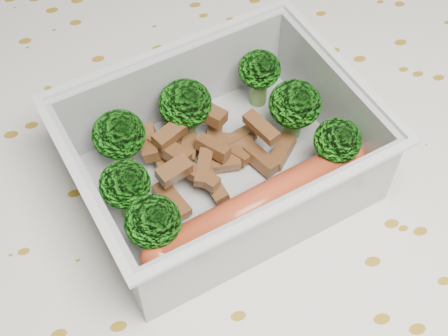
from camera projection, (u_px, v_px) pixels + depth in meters
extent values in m
cube|color=brown|center=(210.00, 203.00, 0.43)|extent=(1.40, 0.90, 0.04)
cube|color=silver|center=(209.00, 184.00, 0.41)|extent=(1.46, 0.96, 0.01)
cube|color=silver|center=(221.00, 178.00, 0.40)|extent=(0.19, 0.16, 0.00)
cube|color=silver|center=(175.00, 85.00, 0.41)|extent=(0.16, 0.04, 0.06)
cube|color=silver|center=(276.00, 228.00, 0.35)|extent=(0.16, 0.04, 0.06)
cube|color=silver|center=(331.00, 100.00, 0.40)|extent=(0.03, 0.12, 0.06)
cube|color=silver|center=(96.00, 207.00, 0.36)|extent=(0.03, 0.12, 0.06)
cube|color=silver|center=(168.00, 48.00, 0.39)|extent=(0.17, 0.05, 0.00)
cube|color=silver|center=(284.00, 206.00, 0.32)|extent=(0.17, 0.05, 0.00)
cube|color=silver|center=(344.00, 66.00, 0.38)|extent=(0.04, 0.13, 0.00)
cube|color=silver|center=(79.00, 182.00, 0.33)|extent=(0.04, 0.13, 0.00)
cylinder|color=#608C3F|center=(123.00, 155.00, 0.40)|extent=(0.01, 0.01, 0.02)
ellipsoid|color=#1F8414|center=(119.00, 134.00, 0.38)|extent=(0.03, 0.03, 0.03)
cylinder|color=#608C3F|center=(187.00, 124.00, 0.42)|extent=(0.01, 0.01, 0.02)
ellipsoid|color=#1F8414|center=(185.00, 104.00, 0.40)|extent=(0.03, 0.03, 0.03)
cylinder|color=#608C3F|center=(258.00, 91.00, 0.43)|extent=(0.01, 0.01, 0.02)
ellipsoid|color=#1F8414|center=(260.00, 69.00, 0.41)|extent=(0.03, 0.03, 0.02)
cylinder|color=#608C3F|center=(129.00, 203.00, 0.38)|extent=(0.01, 0.01, 0.02)
ellipsoid|color=#1F8414|center=(125.00, 184.00, 0.36)|extent=(0.03, 0.03, 0.03)
cylinder|color=#608C3F|center=(292.00, 125.00, 0.41)|extent=(0.01, 0.01, 0.02)
ellipsoid|color=#1F8414|center=(295.00, 104.00, 0.40)|extent=(0.03, 0.03, 0.03)
cylinder|color=#608C3F|center=(156.00, 240.00, 0.36)|extent=(0.01, 0.01, 0.02)
ellipsoid|color=#1F8414|center=(153.00, 221.00, 0.35)|extent=(0.03, 0.03, 0.03)
cylinder|color=#608C3F|center=(333.00, 161.00, 0.40)|extent=(0.01, 0.01, 0.02)
ellipsoid|color=#1F8414|center=(338.00, 140.00, 0.38)|extent=(0.03, 0.03, 0.03)
cube|color=brown|center=(158.00, 153.00, 0.41)|extent=(0.01, 0.03, 0.01)
cube|color=brown|center=(188.00, 148.00, 0.41)|extent=(0.02, 0.02, 0.01)
cube|color=brown|center=(236.00, 143.00, 0.41)|extent=(0.03, 0.02, 0.01)
cube|color=brown|center=(219.00, 162.00, 0.40)|extent=(0.03, 0.01, 0.01)
cube|color=brown|center=(174.00, 171.00, 0.38)|extent=(0.02, 0.02, 0.01)
cube|color=brown|center=(261.00, 127.00, 0.39)|extent=(0.02, 0.03, 0.01)
cube|color=brown|center=(282.00, 151.00, 0.41)|extent=(0.03, 0.03, 0.01)
cube|color=brown|center=(261.00, 160.00, 0.40)|extent=(0.02, 0.03, 0.01)
cube|color=brown|center=(149.00, 143.00, 0.40)|extent=(0.01, 0.03, 0.01)
cube|color=brown|center=(170.00, 134.00, 0.39)|extent=(0.02, 0.02, 0.01)
cube|color=brown|center=(203.00, 167.00, 0.39)|extent=(0.02, 0.03, 0.01)
cube|color=brown|center=(235.00, 153.00, 0.40)|extent=(0.02, 0.02, 0.01)
cube|color=brown|center=(198.00, 175.00, 0.38)|extent=(0.03, 0.03, 0.01)
cube|color=brown|center=(172.00, 200.00, 0.38)|extent=(0.02, 0.03, 0.01)
cube|color=brown|center=(176.00, 150.00, 0.41)|extent=(0.03, 0.01, 0.01)
cube|color=brown|center=(213.00, 148.00, 0.40)|extent=(0.02, 0.02, 0.01)
cube|color=brown|center=(169.00, 150.00, 0.39)|extent=(0.03, 0.03, 0.01)
cube|color=brown|center=(239.00, 138.00, 0.41)|extent=(0.03, 0.02, 0.01)
cube|color=brown|center=(215.00, 188.00, 0.39)|extent=(0.02, 0.02, 0.01)
cube|color=brown|center=(208.00, 113.00, 0.40)|extent=(0.02, 0.03, 0.01)
cube|color=brown|center=(214.00, 134.00, 0.41)|extent=(0.02, 0.03, 0.01)
cylinder|color=#C04322|center=(259.00, 205.00, 0.37)|extent=(0.13, 0.06, 0.02)
sphere|color=#C04322|center=(348.00, 158.00, 0.39)|extent=(0.02, 0.02, 0.02)
sphere|color=#C04322|center=(160.00, 258.00, 0.35)|extent=(0.02, 0.02, 0.02)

